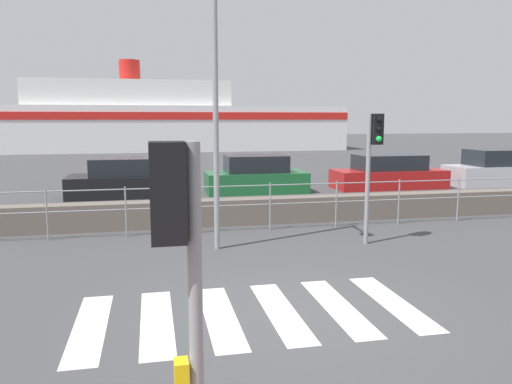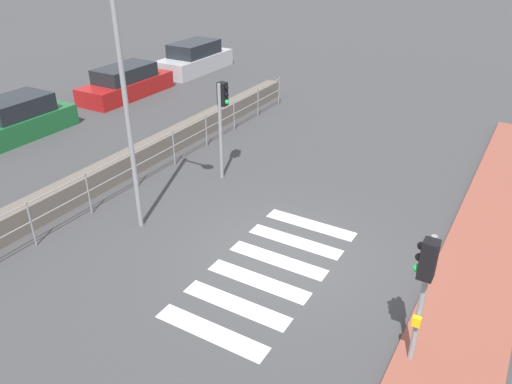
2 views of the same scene
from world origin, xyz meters
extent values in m
plane|color=#424244|center=(0.00, 0.00, 0.00)|extent=(160.00, 160.00, 0.00)
cube|color=silver|center=(-2.93, 0.00, 0.00)|extent=(0.45, 2.40, 0.01)
cube|color=silver|center=(-2.03, 0.00, 0.00)|extent=(0.45, 2.40, 0.01)
cube|color=silver|center=(-1.13, 0.00, 0.00)|extent=(0.45, 2.40, 0.01)
cube|color=silver|center=(-0.23, 0.00, 0.00)|extent=(0.45, 2.40, 0.01)
cube|color=silver|center=(0.67, 0.00, 0.00)|extent=(0.45, 2.40, 0.01)
cube|color=silver|center=(1.57, 0.00, 0.00)|extent=(0.45, 2.40, 0.01)
cube|color=#6B6056|center=(0.00, 6.22, 0.35)|extent=(21.79, 0.55, 0.69)
cylinder|color=gray|center=(0.00, 5.34, 1.16)|extent=(19.62, 0.03, 0.03)
cylinder|color=gray|center=(0.00, 5.34, 0.67)|extent=(19.62, 0.03, 0.03)
cylinder|color=gray|center=(-4.46, 5.34, 0.61)|extent=(0.04, 0.04, 1.22)
cylinder|color=gray|center=(-2.67, 5.34, 0.61)|extent=(0.04, 0.04, 1.22)
cylinder|color=gray|center=(-0.89, 5.34, 0.61)|extent=(0.04, 0.04, 1.22)
cylinder|color=gray|center=(0.89, 5.34, 0.61)|extent=(0.04, 0.04, 1.22)
cylinder|color=gray|center=(2.67, 5.34, 0.61)|extent=(0.04, 0.04, 1.22)
cylinder|color=gray|center=(4.46, 5.34, 0.61)|extent=(0.04, 0.04, 1.22)
cylinder|color=gray|center=(6.24, 5.34, 0.61)|extent=(0.04, 0.04, 1.22)
cylinder|color=gray|center=(-1.77, -3.48, 1.34)|extent=(0.10, 0.10, 2.68)
cube|color=black|center=(-1.94, -3.48, 2.34)|extent=(0.24, 0.24, 0.68)
sphere|color=black|center=(-1.94, -3.34, 2.55)|extent=(0.13, 0.13, 0.13)
sphere|color=black|center=(-1.94, -3.34, 2.34)|extent=(0.13, 0.13, 0.13)
sphere|color=#19D84C|center=(-1.94, -3.34, 2.13)|extent=(0.13, 0.13, 0.13)
cube|color=yellow|center=(-1.88, -3.48, 1.05)|extent=(0.10, 0.14, 0.18)
cylinder|color=gray|center=(2.70, 3.53, 1.47)|extent=(0.10, 0.10, 2.94)
cube|color=black|center=(2.87, 3.53, 2.60)|extent=(0.24, 0.24, 0.68)
sphere|color=black|center=(2.87, 3.39, 2.81)|extent=(0.13, 0.13, 0.13)
sphere|color=black|center=(2.87, 3.39, 2.60)|extent=(0.13, 0.13, 0.13)
sphere|color=#19D84C|center=(2.87, 3.39, 2.39)|extent=(0.13, 0.13, 0.13)
cylinder|color=gray|center=(-0.68, 3.78, 3.21)|extent=(0.12, 0.12, 6.41)
cube|color=white|center=(0.00, 39.00, 1.95)|extent=(30.45, 7.00, 3.90)
cube|color=white|center=(-3.65, 39.00, 4.98)|extent=(17.05, 5.60, 2.15)
cube|color=red|center=(0.00, 35.48, 3.05)|extent=(30.45, 0.08, 0.62)
cylinder|color=red|center=(-3.65, 39.00, 6.95)|extent=(1.80, 1.80, 1.80)
cube|color=black|center=(-2.96, 11.92, 0.39)|extent=(4.14, 1.90, 0.78)
cube|color=#1E2328|center=(-2.96, 11.92, 1.09)|extent=(2.49, 1.67, 0.63)
cube|color=#1E6633|center=(1.90, 11.92, 0.39)|extent=(3.86, 1.80, 0.79)
cube|color=#1E2328|center=(1.90, 11.92, 1.11)|extent=(2.32, 1.59, 0.65)
cube|color=#B21919|center=(7.47, 11.92, 0.38)|extent=(4.56, 1.72, 0.75)
cube|color=#1E2328|center=(7.47, 11.92, 1.06)|extent=(2.74, 1.51, 0.62)
cube|color=#BCBCC1|center=(12.66, 11.92, 0.42)|extent=(4.55, 1.83, 0.84)
cube|color=#1E2328|center=(12.66, 11.92, 1.18)|extent=(2.73, 1.61, 0.68)
camera|label=1|loc=(-2.04, -6.82, 2.83)|focal=35.00mm
camera|label=2|loc=(-8.66, -4.36, 6.85)|focal=35.00mm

